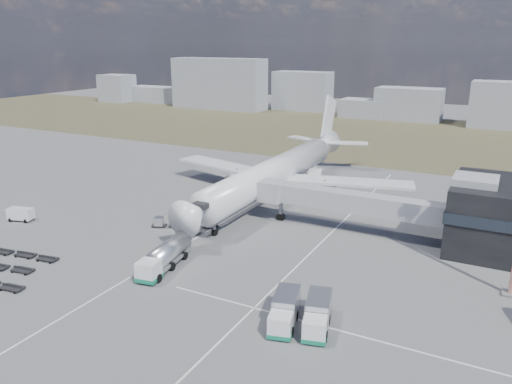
% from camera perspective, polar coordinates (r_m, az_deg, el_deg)
% --- Properties ---
extents(ground, '(420.00, 420.00, 0.00)m').
position_cam_1_polar(ground, '(72.73, -8.53, -7.27)').
color(ground, '#565659').
rests_on(ground, ground).
extents(grass_strip, '(420.00, 90.00, 0.01)m').
position_cam_1_polar(grass_strip, '(170.63, 13.67, 6.37)').
color(grass_strip, '#433B28').
rests_on(grass_strip, ground).
extents(lane_markings, '(47.12, 110.00, 0.01)m').
position_cam_1_polar(lane_markings, '(70.25, -0.54, -7.97)').
color(lane_markings, silver).
rests_on(lane_markings, ground).
extents(jet_bridge, '(30.30, 3.80, 7.05)m').
position_cam_1_polar(jet_bridge, '(81.23, 9.09, -0.89)').
color(jet_bridge, '#939399').
rests_on(jet_bridge, ground).
extents(airliner, '(51.59, 64.53, 17.62)m').
position_cam_1_polar(airliner, '(97.50, 2.50, 2.43)').
color(airliner, silver).
rests_on(airliner, ground).
extents(skyline, '(311.11, 25.46, 22.52)m').
position_cam_1_polar(skyline, '(206.23, 16.88, 10.01)').
color(skyline, '#8F939C').
rests_on(skyline, ground).
extents(fuel_tanker, '(4.32, 11.07, 3.49)m').
position_cam_1_polar(fuel_tanker, '(68.65, -10.45, -7.29)').
color(fuel_tanker, silver).
rests_on(fuel_tanker, ground).
extents(pushback_tug, '(3.20, 1.80, 1.45)m').
position_cam_1_polar(pushback_tug, '(80.61, -7.55, -4.22)').
color(pushback_tug, silver).
rests_on(pushback_tug, ground).
extents(utility_van, '(4.57, 2.98, 2.25)m').
position_cam_1_polar(utility_van, '(94.34, -25.30, -2.34)').
color(utility_van, silver).
rests_on(utility_van, ground).
extents(catering_truck, '(4.58, 7.46, 3.19)m').
position_cam_1_polar(catering_truck, '(104.94, 6.67, 1.31)').
color(catering_truck, silver).
rests_on(catering_truck, ground).
extents(service_trucks_near, '(7.68, 8.54, 2.92)m').
position_cam_1_polar(service_trucks_near, '(55.18, 5.15, -13.58)').
color(service_trucks_near, silver).
rests_on(service_trucks_near, ground).
extents(uld_row, '(10.67, 5.73, 1.52)m').
position_cam_1_polar(uld_row, '(83.10, -8.13, -3.46)').
color(uld_row, black).
rests_on(uld_row, ground).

